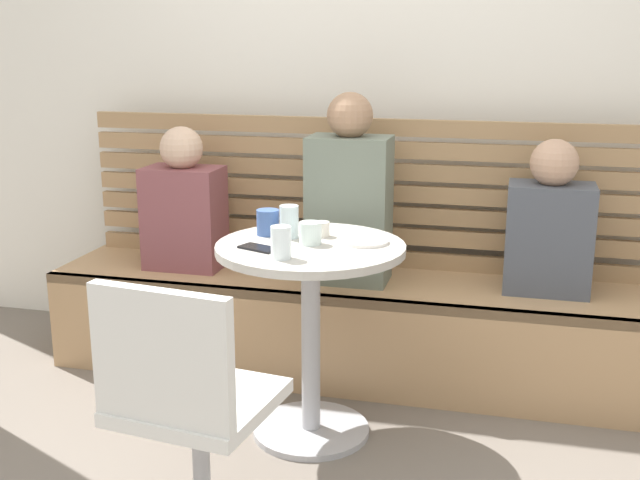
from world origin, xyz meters
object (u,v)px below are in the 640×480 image
(person_adult, at_px, (349,198))
(person_child_left, at_px, (550,226))
(cup_glass_short, at_px, (310,233))
(plate_small, at_px, (365,241))
(cup_mug_blue, at_px, (268,222))
(person_child_middle, at_px, (184,206))
(phone_on_table, at_px, (259,248))
(cup_espresso_small, at_px, (322,229))
(cafe_table, at_px, (311,303))
(booth_bench, at_px, (356,327))
(cup_water_clear, at_px, (281,242))
(white_chair, at_px, (187,413))
(cup_glass_tall, at_px, (289,222))

(person_adult, xyz_separation_m, person_child_left, (0.82, 0.06, -0.08))
(cup_glass_short, relative_size, plate_small, 0.47)
(person_adult, xyz_separation_m, cup_mug_blue, (-0.21, -0.46, -0.01))
(person_child_middle, bearing_deg, phone_on_table, -49.32)
(cup_espresso_small, bearing_deg, cafe_table, -95.46)
(cafe_table, bearing_deg, phone_on_table, -145.01)
(booth_bench, distance_m, cup_espresso_small, 0.71)
(person_adult, relative_size, person_child_middle, 1.25)
(cup_water_clear, relative_size, plate_small, 0.65)
(person_adult, xyz_separation_m, plate_small, (0.16, -0.48, -0.05))
(plate_small, bearing_deg, cup_glass_short, -161.07)
(white_chair, distance_m, person_adult, 1.41)
(phone_on_table, bearing_deg, white_chair, -156.48)
(person_child_middle, relative_size, cup_espresso_small, 11.39)
(booth_bench, relative_size, cup_glass_tall, 22.50)
(booth_bench, distance_m, cup_mug_blue, 0.78)
(booth_bench, bearing_deg, person_child_middle, -179.90)
(white_chair, relative_size, cup_glass_tall, 7.08)
(white_chair, xyz_separation_m, phone_on_table, (-0.03, 0.70, 0.28))
(cup_espresso_small, bearing_deg, person_adult, 88.69)
(person_child_left, relative_size, cup_espresso_small, 11.20)
(person_child_left, height_order, cup_water_clear, person_child_left)
(white_chair, bearing_deg, phone_on_table, 92.09)
(person_child_left, xyz_separation_m, phone_on_table, (-0.99, -0.71, 0.03))
(white_chair, relative_size, phone_on_table, 6.07)
(cup_glass_short, distance_m, cup_water_clear, 0.21)
(cafe_table, distance_m, plate_small, 0.30)
(person_adult, bearing_deg, cup_espresso_small, -91.31)
(white_chair, height_order, phone_on_table, white_chair)
(booth_bench, height_order, cup_glass_tall, cup_glass_tall)
(booth_bench, bearing_deg, cup_water_clear, -97.59)
(booth_bench, xyz_separation_m, cup_espresso_small, (-0.04, -0.45, 0.55))
(cup_glass_short, height_order, cup_espresso_small, cup_glass_short)
(white_chair, height_order, cup_glass_tall, cup_glass_tall)
(cup_espresso_small, distance_m, plate_small, 0.18)
(cup_water_clear, bearing_deg, cup_glass_tall, 100.87)
(cup_water_clear, bearing_deg, plate_small, 49.30)
(cafe_table, xyz_separation_m, plate_small, (0.18, 0.07, 0.23))
(plate_small, bearing_deg, white_chair, -109.75)
(cup_mug_blue, distance_m, cup_glass_tall, 0.09)
(plate_small, relative_size, phone_on_table, 1.21)
(cup_glass_short, distance_m, cup_glass_tall, 0.12)
(cup_espresso_small, bearing_deg, cup_glass_tall, -156.31)
(booth_bench, xyz_separation_m, cup_glass_short, (-0.06, -0.56, 0.56))
(cafe_table, relative_size, person_child_middle, 1.16)
(cup_glass_tall, bearing_deg, person_adult, 75.74)
(cup_glass_tall, bearing_deg, cafe_table, -35.54)
(cafe_table, bearing_deg, booth_bench, 84.42)
(cup_mug_blue, distance_m, cup_espresso_small, 0.20)
(booth_bench, distance_m, person_child_middle, 0.94)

